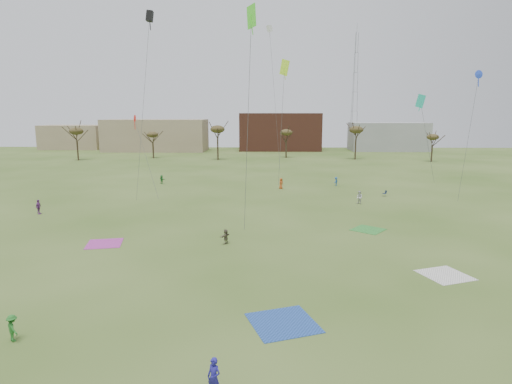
{
  "coord_description": "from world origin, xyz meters",
  "views": [
    {
      "loc": [
        0.96,
        -23.37,
        12.01
      ],
      "look_at": [
        0.0,
        12.0,
        5.5
      ],
      "focal_mm": 30.14,
      "sensor_mm": 36.0,
      "label": 1
    }
  ],
  "objects_px": {
    "flyer_near_center": "(13,328)",
    "radio_tower": "(355,91)",
    "camp_chair_right": "(384,195)",
    "flyer_near_right": "(214,377)"
  },
  "relations": [
    {
      "from": "flyer_near_center",
      "to": "radio_tower",
      "type": "bearing_deg",
      "value": -68.0
    },
    {
      "from": "flyer_near_center",
      "to": "radio_tower",
      "type": "distance_m",
      "value": 135.74
    },
    {
      "from": "camp_chair_right",
      "to": "radio_tower",
      "type": "xyz_separation_m",
      "value": [
        11.88,
        86.09,
        18.95
      ]
    },
    {
      "from": "radio_tower",
      "to": "flyer_near_right",
      "type": "bearing_deg",
      "value": -103.36
    },
    {
      "from": "flyer_near_right",
      "to": "camp_chair_right",
      "type": "xyz_separation_m",
      "value": [
        19.41,
        45.69,
        -0.61
      ]
    },
    {
      "from": "flyer_near_right",
      "to": "radio_tower",
      "type": "relative_size",
      "value": 0.04
    },
    {
      "from": "camp_chair_right",
      "to": "flyer_near_right",
      "type": "bearing_deg",
      "value": -30.87
    },
    {
      "from": "radio_tower",
      "to": "camp_chair_right",
      "type": "bearing_deg",
      "value": -97.86
    },
    {
      "from": "flyer_near_center",
      "to": "radio_tower",
      "type": "xyz_separation_m",
      "value": [
        42.59,
        127.56,
        18.47
      ]
    },
    {
      "from": "flyer_near_center",
      "to": "flyer_near_right",
      "type": "height_order",
      "value": "flyer_near_right"
    }
  ]
}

